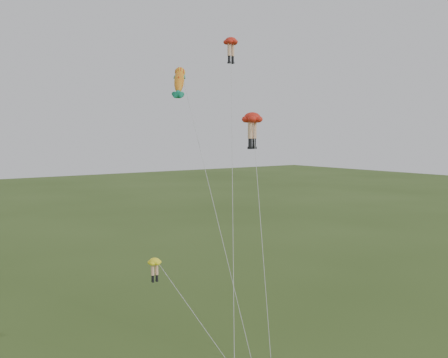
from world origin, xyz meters
TOP-DOWN VIEW (x-y plane):
  - legs_kite_red_high at (6.54, 11.25)m, footprint 9.45×12.65m
  - legs_kite_red_mid at (3.13, 4.19)m, footprint 3.77×6.35m
  - legs_kite_yellow at (-6.42, 0.70)m, footprint 4.43×3.87m
  - fish_kite at (1.26, 11.11)m, footprint 3.33×13.32m

SIDE VIEW (x-z plane):
  - legs_kite_yellow at x=-6.42m, z-range 2.92..10.38m
  - legs_kite_red_mid at x=3.13m, z-range 7.22..23.23m
  - fish_kite at x=1.26m, z-range 8.57..28.71m
  - legs_kite_red_high at x=6.54m, z-range 10.41..33.24m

